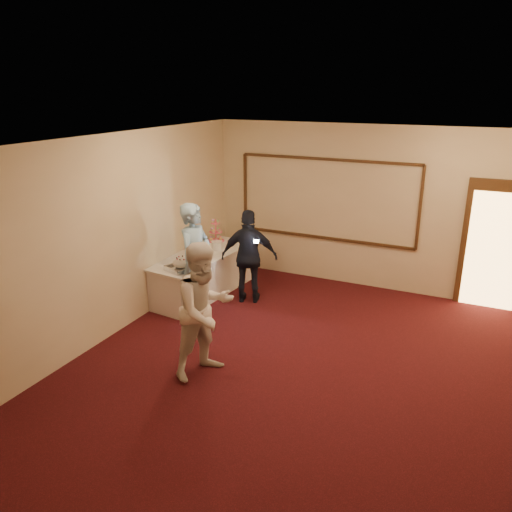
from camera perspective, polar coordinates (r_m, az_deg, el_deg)
The scene contains 14 objects.
floor at distance 6.79m, azimuth 4.96°, elevation -13.43°, with size 7.00×7.00×0.00m, color black.
room_walls at distance 5.96m, azimuth 5.50°, elevation 3.26°, with size 6.04×7.04×3.02m.
wall_molding at distance 9.51m, azimuth 8.03°, elevation 6.41°, with size 3.45×0.04×1.55m.
doorway at distance 9.23m, azimuth 25.57°, elevation 1.00°, with size 1.05×0.07×2.20m.
buffet_table at distance 9.09m, azimuth -6.18°, elevation -2.08°, with size 1.11×2.35×0.77m.
pavlova_tray at distance 8.24m, azimuth -8.40°, elevation -0.96°, with size 0.53×0.62×0.20m.
cupcake_stand at distance 9.67m, azimuth -4.62°, elevation 2.71°, with size 0.33×0.33×0.48m.
plate_stack_a at distance 8.96m, azimuth -6.14°, elevation 0.72°, with size 0.18×0.18×0.15m.
plate_stack_b at distance 9.15m, azimuth -4.49°, elevation 1.19°, with size 0.19×0.19×0.16m.
tart at distance 8.69m, azimuth -6.15°, elevation -0.21°, with size 0.27×0.27×0.06m.
man at distance 8.02m, azimuth -6.91°, elevation -0.68°, with size 0.70×0.46×1.91m, color #7DA7CC.
woman at distance 6.45m, azimuth -5.86°, elevation -6.17°, with size 0.88×0.68×1.81m, color silver.
guest at distance 8.60m, azimuth -0.76°, elevation -0.09°, with size 0.97×0.40×1.65m, color black.
camera_flash at distance 8.19m, azimuth 0.02°, elevation 1.68°, with size 0.07×0.04×0.05m, color white.
Camera 1 is at (1.91, -5.42, 3.62)m, focal length 35.00 mm.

